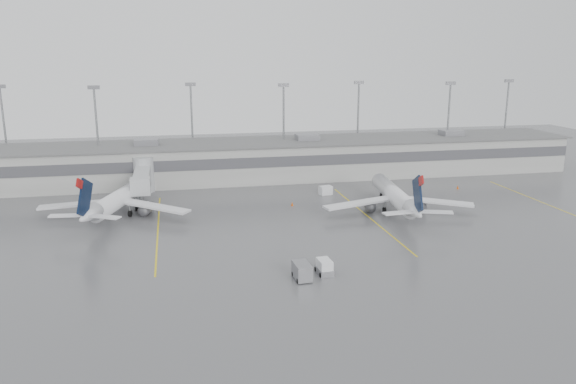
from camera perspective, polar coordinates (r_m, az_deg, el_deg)
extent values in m
plane|color=#4D4D4F|center=(70.25, 1.15, -8.76)|extent=(260.00, 260.00, 0.00)
cube|color=#9B9B96|center=(124.19, -4.80, 3.18)|extent=(150.00, 16.00, 8.00)
cube|color=#47474C|center=(116.16, -4.32, 2.94)|extent=(150.00, 0.15, 2.20)
cube|color=#606060|center=(123.50, -4.84, 5.03)|extent=(152.00, 17.00, 0.30)
cube|color=slate|center=(138.47, 16.27, 5.80)|extent=(5.00, 4.00, 1.30)
cylinder|color=gray|center=(136.47, -26.79, 5.26)|extent=(0.44, 0.44, 20.00)
cylinder|color=gray|center=(125.30, -18.78, 5.37)|extent=(0.44, 0.44, 20.00)
cube|color=slate|center=(124.32, -19.15, 10.01)|extent=(2.40, 0.50, 0.80)
cylinder|color=gray|center=(131.85, -9.70, 6.30)|extent=(0.44, 0.44, 20.00)
cube|color=slate|center=(130.91, -9.89, 10.73)|extent=(2.40, 0.50, 0.80)
cylinder|color=gray|center=(126.73, -0.45, 6.19)|extent=(0.44, 0.44, 20.00)
cube|color=slate|center=(125.76, -0.46, 10.80)|extent=(2.40, 0.50, 0.80)
cylinder|color=gray|center=(139.08, 7.10, 6.78)|extent=(0.44, 0.44, 20.00)
cube|color=slate|center=(138.20, 7.23, 10.98)|extent=(2.40, 0.50, 0.80)
cylinder|color=gray|center=(140.07, 15.92, 6.41)|extent=(0.44, 0.44, 20.00)
cube|color=slate|center=(139.19, 16.21, 10.57)|extent=(2.40, 0.50, 0.80)
cylinder|color=gray|center=(156.53, 21.21, 6.74)|extent=(0.44, 0.44, 20.00)
cube|color=slate|center=(155.75, 21.55, 10.46)|extent=(2.40, 0.50, 0.80)
cylinder|color=#A7AAAD|center=(115.75, -14.43, 1.74)|extent=(4.00, 4.00, 7.00)
cube|color=#A7AAAD|center=(109.23, -14.59, 1.44)|extent=(2.80, 13.00, 2.60)
cube|color=#A7AAAD|center=(101.92, -14.77, 0.55)|extent=(3.40, 2.40, 3.00)
cylinder|color=gray|center=(102.61, -14.67, -1.02)|extent=(0.70, 0.70, 2.80)
cube|color=black|center=(102.88, -14.63, -1.59)|extent=(2.20, 1.20, 0.70)
cube|color=yellow|center=(91.33, -13.07, -3.69)|extent=(0.25, 40.00, 0.01)
cube|color=yellow|center=(96.72, 8.13, -2.47)|extent=(0.25, 40.00, 0.01)
cube|color=yellow|center=(113.22, 25.05, -1.24)|extent=(0.25, 40.00, 0.01)
cylinder|color=silver|center=(101.13, -16.51, -0.47)|extent=(9.33, 21.29, 2.92)
cone|color=silver|center=(112.04, -14.19, 1.05)|extent=(3.62, 3.49, 2.92)
cone|color=silver|center=(89.65, -19.65, -2.28)|extent=(4.27, 5.53, 2.92)
cube|color=silver|center=(101.75, -20.61, -1.17)|extent=(12.67, 2.58, 0.34)
cube|color=silver|center=(96.44, -13.35, -1.44)|extent=(11.75, 9.46, 0.34)
cube|color=black|center=(88.52, -19.93, -0.61)|extent=(1.95, 5.31, 6.37)
cube|color=maroon|center=(86.85, -20.43, 0.80)|extent=(0.88, 1.97, 1.85)
cylinder|color=black|center=(109.60, -14.70, -0.60)|extent=(0.59, 0.94, 0.88)
cylinder|color=black|center=(100.81, -17.91, -2.03)|extent=(0.74, 1.15, 1.07)
cylinder|color=black|center=(99.23, -15.75, -2.12)|extent=(0.74, 1.15, 1.07)
cylinder|color=silver|center=(100.70, 10.68, -0.20)|extent=(5.51, 21.52, 2.91)
cone|color=silver|center=(112.02, 9.09, 1.30)|extent=(3.22, 3.05, 2.91)
cone|color=silver|center=(88.67, 12.84, -1.99)|extent=(3.48, 5.17, 2.91)
cube|color=silver|center=(96.77, 7.19, -1.12)|extent=(12.85, 4.87, 0.34)
cube|color=silver|center=(100.40, 14.80, -0.93)|extent=(12.48, 7.62, 0.34)
cube|color=black|center=(87.50, 13.03, -0.31)|extent=(0.96, 5.45, 6.34)
cube|color=maroon|center=(85.76, 13.38, 1.12)|extent=(0.53, 1.98, 1.84)
cylinder|color=black|center=(109.48, 9.44, -0.34)|extent=(0.44, 0.91, 0.87)
cylinder|color=black|center=(98.98, 9.77, -1.83)|extent=(0.56, 1.11, 1.07)
cylinder|color=black|center=(100.06, 12.03, -1.77)|extent=(0.56, 1.11, 1.07)
cube|color=white|center=(71.45, 3.73, -7.58)|extent=(1.69, 2.57, 1.86)
cube|color=slate|center=(71.66, 3.72, -8.00)|extent=(1.92, 2.99, 0.72)
cylinder|color=black|center=(72.36, 2.83, -7.83)|extent=(0.26, 0.59, 0.58)
cylinder|color=black|center=(72.85, 4.08, -7.69)|extent=(0.26, 0.59, 0.58)
cylinder|color=black|center=(70.54, 3.35, -8.43)|extent=(0.26, 0.59, 0.58)
cylinder|color=black|center=(71.04, 4.63, -8.28)|extent=(0.26, 0.59, 0.58)
cube|color=slate|center=(69.57, 1.43, -8.02)|extent=(2.02, 3.32, 1.95)
cylinder|color=black|center=(70.68, 0.52, -8.33)|extent=(0.29, 0.66, 0.64)
cylinder|color=black|center=(69.07, 2.34, -8.89)|extent=(0.29, 0.66, 0.64)
cube|color=white|center=(106.28, -15.30, -0.90)|extent=(2.52, 2.07, 1.53)
cube|color=white|center=(110.53, 3.85, 0.18)|extent=(2.68, 2.08, 1.69)
cube|color=slate|center=(109.52, -16.78, -0.50)|extent=(2.55, 3.26, 1.79)
cone|color=#DC4C04|center=(101.86, -14.31, -1.70)|extent=(0.49, 0.49, 0.79)
cone|color=#DC4C04|center=(102.26, 0.43, -1.22)|extent=(0.44, 0.44, 0.70)
cone|color=#DC4C04|center=(120.03, 16.86, 0.47)|extent=(0.47, 0.47, 0.75)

